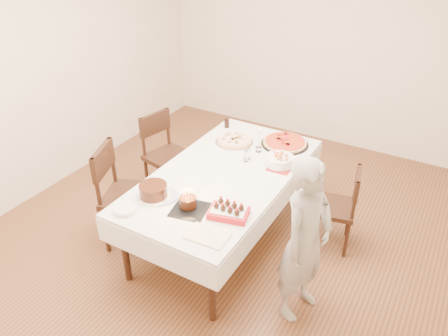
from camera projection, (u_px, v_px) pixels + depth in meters
The scene contains 22 objects.
floor at pixel (227, 232), 4.48m from camera, with size 5.00×5.00×0.00m, color #502D1B.
wall_back at pixel (324, 43), 5.64m from camera, with size 4.50×0.04×2.70m, color silver.
wall_left at pixel (49, 69), 4.75m from camera, with size 0.04×5.00×2.70m, color silver.
dining_table at pixel (224, 206), 4.23m from camera, with size 1.14×2.14×0.75m, color white.
chair_right_savory at pixel (333, 207), 4.14m from camera, with size 0.43×0.43×0.85m, color black, non-canonical shape.
chair_left_savory at pixel (169, 157), 4.84m from camera, with size 0.49×0.49×0.96m, color black, non-canonical shape.
chair_left_dessert at pixel (131, 196), 4.12m from camera, with size 0.53×0.53×1.03m, color black, non-canonical shape.
person at pixel (305, 241), 3.29m from camera, with size 0.52×0.34×1.42m, color #9D9994.
pizza_white at pixel (234, 141), 4.55m from camera, with size 0.40×0.40×0.04m, color beige.
pizza_pepperoni at pixel (285, 143), 4.51m from camera, with size 0.49×0.49×0.04m, color red.
red_placemat at pixel (280, 168), 4.12m from camera, with size 0.22×0.22×0.01m, color #B21E1E.
pasta_bowl at pixel (280, 160), 4.14m from camera, with size 0.27×0.27×0.09m, color white.
taper_candle at pixel (259, 139), 4.32m from camera, with size 0.06×0.06×0.28m, color white.
shaker_pair at pixel (246, 156), 4.20m from camera, with size 0.10×0.10×0.12m, color white, non-canonical shape.
cola_glass at pixel (227, 123), 4.85m from camera, with size 0.05×0.05×0.10m, color black.
layer_cake at pixel (153, 191), 3.68m from camera, with size 0.30×0.30×0.12m, color #37190D.
cake_board at pixel (190, 210), 3.55m from camera, with size 0.28×0.28×0.01m, color black.
birthday_cake at pixel (188, 198), 3.54m from camera, with size 0.14×0.14×0.15m, color #371F0F.
strawberry_box at pixel (229, 212), 3.47m from camera, with size 0.31×0.21×0.08m, color red, non-canonical shape.
box_lid at pixel (207, 236), 3.27m from camera, with size 0.31×0.21×0.03m, color beige.
plate_stack at pixel (125, 209), 3.53m from camera, with size 0.18×0.18×0.04m, color white.
china_plate at pixel (162, 196), 3.71m from camera, with size 0.28×0.28×0.01m, color white.
Camera 1 is at (1.73, -3.04, 2.88)m, focal length 35.00 mm.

